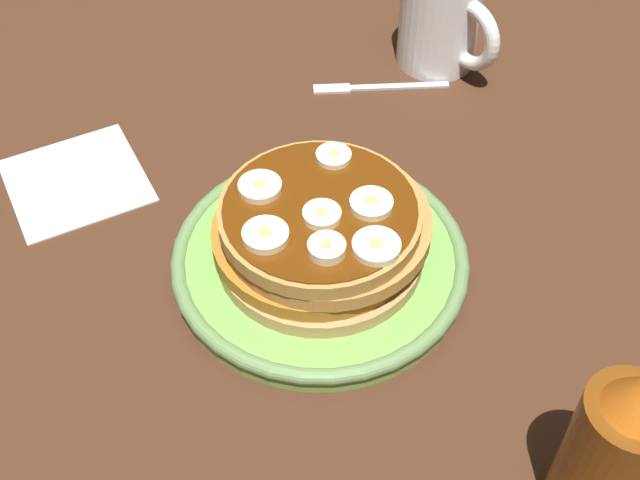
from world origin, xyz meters
TOP-DOWN VIEW (x-y plane):
  - ground_plane at (0.00, 0.00)cm, footprint 140.00×140.00cm
  - plate at (0.00, 0.00)cm, footprint 22.61×22.61cm
  - pancake_stack at (0.03, 0.11)cm, footprint 16.50×16.40cm
  - banana_slice_0 at (0.87, -0.52)cm, footprint 2.76×2.76cm
  - banana_slice_1 at (2.20, 2.89)cm, footprint 3.13×3.13cm
  - banana_slice_2 at (3.59, -2.27)cm, footprint 2.64×2.64cm
  - banana_slice_3 at (-3.40, 4.00)cm, footprint 2.69×2.69cm
  - banana_slice_4 at (0.15, -4.75)cm, footprint 3.27×3.27cm
  - banana_slice_5 at (-4.09, -2.29)cm, footprint 3.20×3.20cm
  - banana_slice_6 at (5.46, 0.53)cm, footprint 3.35×3.35cm
  - coffee_mug at (-13.88, 25.85)cm, footprint 11.32×7.66cm
  - napkin at (-20.53, -10.23)cm, footprint 12.90×12.90cm
  - fork at (-14.58, 17.96)cm, footprint 8.26×11.21cm
  - syrup_bottle at (24.84, 1.18)cm, footprint 5.34×5.34cm

SIDE VIEW (x-z plane):
  - ground_plane at x=0.00cm, z-range -3.00..0.00cm
  - napkin at x=-20.53cm, z-range 0.00..0.30cm
  - fork at x=-14.58cm, z-range 0.00..0.50cm
  - plate at x=0.00cm, z-range 0.08..2.14cm
  - pancake_stack at x=0.03cm, z-range 1.65..6.78cm
  - coffee_mug at x=-13.88cm, z-range 0.15..10.09cm
  - syrup_bottle at x=24.84cm, z-range -0.72..13.58cm
  - banana_slice_3 at x=-3.40cm, z-range 6.64..7.34cm
  - banana_slice_6 at x=5.46cm, z-range 6.64..7.42cm
  - banana_slice_0 at x=0.87cm, z-range 6.64..7.43cm
  - banana_slice_5 at x=-4.09cm, z-range 6.64..7.43cm
  - banana_slice_1 at x=2.20cm, z-range 6.64..7.44cm
  - banana_slice_4 at x=0.15cm, z-range 6.64..7.48cm
  - banana_slice_2 at x=3.59cm, z-range 6.64..7.65cm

